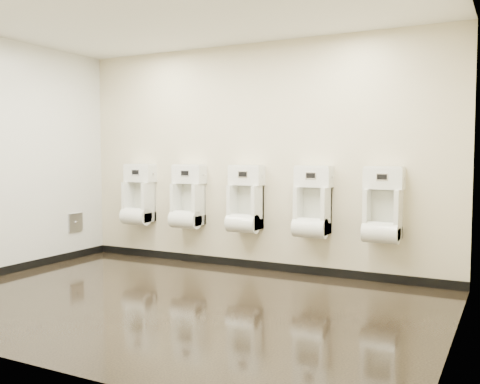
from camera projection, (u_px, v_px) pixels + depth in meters
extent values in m
cube|color=black|center=(177.00, 302.00, 5.19)|extent=(5.00, 3.50, 0.00)
cube|color=silver|center=(174.00, 8.00, 4.99)|extent=(5.00, 3.50, 0.00)
cube|color=beige|center=(255.00, 157.00, 6.64)|extent=(5.00, 0.02, 2.80)
cube|color=beige|center=(26.00, 159.00, 3.54)|extent=(5.00, 0.02, 2.80)
cube|color=beige|center=(457.00, 159.00, 3.95)|extent=(0.02, 3.50, 2.80)
cube|color=black|center=(254.00, 264.00, 6.73)|extent=(5.00, 0.02, 0.10)
cube|color=black|center=(2.00, 271.00, 6.33)|extent=(0.02, 3.50, 0.10)
cube|color=#9E9EA3|center=(75.00, 222.00, 7.36)|extent=(0.03, 0.25, 0.25)
cylinder|color=silver|center=(76.00, 222.00, 7.35)|extent=(0.02, 0.04, 0.04)
cube|color=white|center=(139.00, 202.00, 7.35)|extent=(0.38, 0.28, 0.54)
cube|color=silver|center=(143.00, 198.00, 7.42)|extent=(0.29, 0.01, 0.42)
cylinder|color=white|center=(136.00, 216.00, 7.29)|extent=(0.38, 0.23, 0.23)
cube|color=white|center=(140.00, 174.00, 7.35)|extent=(0.42, 0.20, 0.23)
cube|color=black|center=(135.00, 172.00, 7.26)|extent=(0.11, 0.01, 0.06)
cube|color=silver|center=(135.00, 172.00, 7.26)|extent=(0.13, 0.01, 0.08)
cylinder|color=silver|center=(153.00, 174.00, 7.25)|extent=(0.01, 0.03, 0.03)
cube|color=white|center=(188.00, 204.00, 6.98)|extent=(0.38, 0.28, 0.54)
cube|color=silver|center=(192.00, 201.00, 7.06)|extent=(0.29, 0.01, 0.42)
cylinder|color=white|center=(185.00, 220.00, 6.93)|extent=(0.38, 0.23, 0.23)
cube|color=white|center=(189.00, 175.00, 6.98)|extent=(0.42, 0.20, 0.23)
cube|color=black|center=(185.00, 173.00, 6.89)|extent=(0.11, 0.01, 0.06)
cube|color=silver|center=(185.00, 173.00, 6.89)|extent=(0.13, 0.01, 0.08)
cylinder|color=silver|center=(204.00, 175.00, 6.88)|extent=(0.01, 0.03, 0.03)
cube|color=white|center=(245.00, 207.00, 6.59)|extent=(0.38, 0.28, 0.54)
cube|color=silver|center=(248.00, 203.00, 6.67)|extent=(0.29, 0.01, 0.42)
cylinder|color=white|center=(242.00, 223.00, 6.54)|extent=(0.38, 0.23, 0.23)
cube|color=white|center=(247.00, 176.00, 6.60)|extent=(0.42, 0.20, 0.23)
cube|color=black|center=(243.00, 174.00, 6.50)|extent=(0.11, 0.01, 0.06)
cube|color=silver|center=(243.00, 174.00, 6.51)|extent=(0.13, 0.01, 0.08)
cylinder|color=silver|center=(263.00, 176.00, 6.50)|extent=(0.01, 0.03, 0.03)
cube|color=white|center=(312.00, 210.00, 6.19)|extent=(0.38, 0.28, 0.54)
cube|color=silver|center=(315.00, 206.00, 6.27)|extent=(0.29, 0.01, 0.42)
cylinder|color=white|center=(310.00, 228.00, 6.14)|extent=(0.38, 0.23, 0.23)
cube|color=white|center=(314.00, 177.00, 6.20)|extent=(0.42, 0.20, 0.23)
cube|color=black|center=(311.00, 176.00, 6.10)|extent=(0.11, 0.01, 0.06)
cube|color=silver|center=(311.00, 176.00, 6.11)|extent=(0.13, 0.01, 0.08)
cylinder|color=silver|center=(332.00, 177.00, 6.10)|extent=(0.01, 0.03, 0.03)
cube|color=white|center=(383.00, 214.00, 5.82)|extent=(0.38, 0.28, 0.54)
cube|color=silver|center=(385.00, 210.00, 5.90)|extent=(0.29, 0.01, 0.42)
cylinder|color=white|center=(381.00, 233.00, 5.77)|extent=(0.38, 0.23, 0.23)
cube|color=white|center=(384.00, 178.00, 5.83)|extent=(0.42, 0.20, 0.23)
cube|color=black|center=(382.00, 177.00, 5.73)|extent=(0.11, 0.01, 0.06)
cube|color=silver|center=(382.00, 177.00, 5.74)|extent=(0.13, 0.01, 0.08)
cylinder|color=silver|center=(405.00, 179.00, 5.73)|extent=(0.01, 0.03, 0.03)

